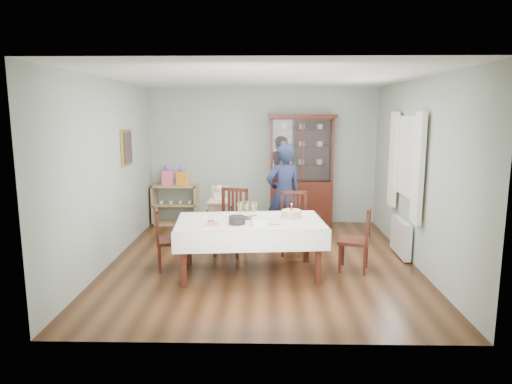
{
  "coord_description": "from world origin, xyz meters",
  "views": [
    {
      "loc": [
        0.05,
        -6.61,
        2.21
      ],
      "look_at": [
        -0.09,
        0.2,
        1.02
      ],
      "focal_mm": 32.0,
      "sensor_mm": 36.0,
      "label": 1
    }
  ],
  "objects_px": {
    "chair_far_left": "(231,235)",
    "chair_end_left": "(170,251)",
    "dining_table": "(250,247)",
    "birthday_cake": "(291,214)",
    "chair_end_right": "(355,251)",
    "gift_bag_pink": "(168,176)",
    "china_cabinet": "(301,169)",
    "chair_far_right": "(294,235)",
    "champagne_tray": "(247,214)",
    "high_chair": "(220,218)",
    "woman": "(284,195)",
    "gift_bag_orange": "(182,177)",
    "sideboard": "(175,204)"
  },
  "relations": [
    {
      "from": "chair_far_right",
      "to": "chair_end_left",
      "type": "bearing_deg",
      "value": -156.07
    },
    {
      "from": "sideboard",
      "to": "birthday_cake",
      "type": "bearing_deg",
      "value": -51.35
    },
    {
      "from": "champagne_tray",
      "to": "chair_far_left",
      "type": "bearing_deg",
      "value": 109.34
    },
    {
      "from": "chair_far_right",
      "to": "chair_end_right",
      "type": "xyz_separation_m",
      "value": [
        0.82,
        -0.78,
        -0.02
      ]
    },
    {
      "from": "china_cabinet",
      "to": "chair_end_right",
      "type": "bearing_deg",
      "value": -77.75
    },
    {
      "from": "china_cabinet",
      "to": "chair_end_right",
      "type": "distance_m",
      "value": 2.83
    },
    {
      "from": "dining_table",
      "to": "china_cabinet",
      "type": "bearing_deg",
      "value": 71.89
    },
    {
      "from": "chair_far_right",
      "to": "gift_bag_pink",
      "type": "bearing_deg",
      "value": 143.34
    },
    {
      "from": "chair_far_left",
      "to": "chair_end_left",
      "type": "distance_m",
      "value": 1.09
    },
    {
      "from": "dining_table",
      "to": "chair_far_right",
      "type": "xyz_separation_m",
      "value": [
        0.67,
        0.94,
        -0.1
      ]
    },
    {
      "from": "sideboard",
      "to": "high_chair",
      "type": "distance_m",
      "value": 1.5
    },
    {
      "from": "dining_table",
      "to": "gift_bag_orange",
      "type": "height_order",
      "value": "gift_bag_orange"
    },
    {
      "from": "chair_end_left",
      "to": "dining_table",
      "type": "bearing_deg",
      "value": -114.15
    },
    {
      "from": "sideboard",
      "to": "chair_far_right",
      "type": "height_order",
      "value": "chair_far_right"
    },
    {
      "from": "dining_table",
      "to": "chair_end_right",
      "type": "bearing_deg",
      "value": 6.14
    },
    {
      "from": "high_chair",
      "to": "gift_bag_pink",
      "type": "distance_m",
      "value": 1.68
    },
    {
      "from": "chair_end_right",
      "to": "birthday_cake",
      "type": "xyz_separation_m",
      "value": [
        -0.91,
        -0.05,
        0.54
      ]
    },
    {
      "from": "chair_far_right",
      "to": "champagne_tray",
      "type": "relative_size",
      "value": 2.58
    },
    {
      "from": "china_cabinet",
      "to": "chair_far_right",
      "type": "bearing_deg",
      "value": -97.6
    },
    {
      "from": "china_cabinet",
      "to": "chair_far_right",
      "type": "relative_size",
      "value": 2.23
    },
    {
      "from": "dining_table",
      "to": "chair_far_left",
      "type": "bearing_deg",
      "value": 110.34
    },
    {
      "from": "china_cabinet",
      "to": "chair_far_left",
      "type": "distance_m",
      "value": 2.41
    },
    {
      "from": "chair_far_left",
      "to": "gift_bag_orange",
      "type": "distance_m",
      "value": 2.29
    },
    {
      "from": "chair_end_right",
      "to": "gift_bag_pink",
      "type": "height_order",
      "value": "gift_bag_pink"
    },
    {
      "from": "chair_far_left",
      "to": "birthday_cake",
      "type": "xyz_separation_m",
      "value": [
        0.91,
        -0.78,
        0.51
      ]
    },
    {
      "from": "sideboard",
      "to": "high_chair",
      "type": "bearing_deg",
      "value": -48.3
    },
    {
      "from": "sideboard",
      "to": "gift_bag_pink",
      "type": "distance_m",
      "value": 0.59
    },
    {
      "from": "birthday_cake",
      "to": "gift_bag_pink",
      "type": "bearing_deg",
      "value": 130.47
    },
    {
      "from": "dining_table",
      "to": "china_cabinet",
      "type": "relative_size",
      "value": 0.96
    },
    {
      "from": "chair_far_left",
      "to": "gift_bag_pink",
      "type": "height_order",
      "value": "gift_bag_pink"
    },
    {
      "from": "chair_far_left",
      "to": "chair_far_right",
      "type": "distance_m",
      "value": 1.0
    },
    {
      "from": "china_cabinet",
      "to": "gift_bag_orange",
      "type": "height_order",
      "value": "china_cabinet"
    },
    {
      "from": "dining_table",
      "to": "chair_end_left",
      "type": "bearing_deg",
      "value": 171.17
    },
    {
      "from": "sideboard",
      "to": "gift_bag_pink",
      "type": "bearing_deg",
      "value": -171.09
    },
    {
      "from": "chair_far_right",
      "to": "woman",
      "type": "height_order",
      "value": "woman"
    },
    {
      "from": "champagne_tray",
      "to": "high_chair",
      "type": "bearing_deg",
      "value": 108.56
    },
    {
      "from": "champagne_tray",
      "to": "gift_bag_pink",
      "type": "bearing_deg",
      "value": 121.49
    },
    {
      "from": "chair_far_right",
      "to": "chair_end_left",
      "type": "xyz_separation_m",
      "value": [
        -1.82,
        -0.76,
        -0.03
      ]
    },
    {
      "from": "chair_end_right",
      "to": "gift_bag_pink",
      "type": "bearing_deg",
      "value": -112.57
    },
    {
      "from": "chair_end_left",
      "to": "gift_bag_pink",
      "type": "xyz_separation_m",
      "value": [
        -0.56,
        2.62,
        0.71
      ]
    },
    {
      "from": "sideboard",
      "to": "woman",
      "type": "height_order",
      "value": "woman"
    },
    {
      "from": "birthday_cake",
      "to": "gift_bag_pink",
      "type": "relative_size",
      "value": 0.8
    },
    {
      "from": "woman",
      "to": "champagne_tray",
      "type": "xyz_separation_m",
      "value": [
        -0.56,
        -1.37,
        -0.02
      ]
    },
    {
      "from": "dining_table",
      "to": "birthday_cake",
      "type": "distance_m",
      "value": 0.73
    },
    {
      "from": "champagne_tray",
      "to": "birthday_cake",
      "type": "bearing_deg",
      "value": 4.96
    },
    {
      "from": "chair_far_left",
      "to": "woman",
      "type": "height_order",
      "value": "woman"
    },
    {
      "from": "sideboard",
      "to": "gift_bag_orange",
      "type": "height_order",
      "value": "gift_bag_orange"
    },
    {
      "from": "chair_end_right",
      "to": "china_cabinet",
      "type": "bearing_deg",
      "value": -150.84
    },
    {
      "from": "chair_far_left",
      "to": "woman",
      "type": "xyz_separation_m",
      "value": [
        0.85,
        0.53,
        0.55
      ]
    },
    {
      "from": "sideboard",
      "to": "birthday_cake",
      "type": "height_order",
      "value": "birthday_cake"
    }
  ]
}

